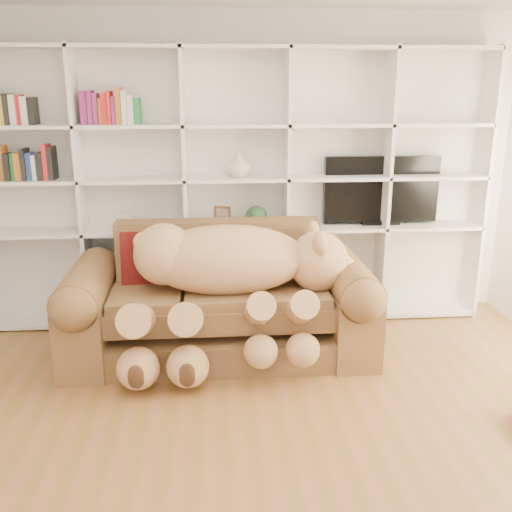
{
  "coord_description": "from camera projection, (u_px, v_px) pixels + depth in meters",
  "views": [
    {
      "loc": [
        -0.22,
        -2.62,
        2.05
      ],
      "look_at": [
        0.12,
        1.63,
        0.79
      ],
      "focal_mm": 40.0,
      "sensor_mm": 36.0,
      "label": 1
    }
  ],
  "objects": [
    {
      "name": "teddy_bear",
      "position": [
        229.0,
        276.0,
        4.27
      ],
      "size": [
        1.8,
        0.98,
        1.05
      ],
      "rotation": [
        0.0,
        0.0,
        0.05
      ],
      "color": "tan",
      "rests_on": "sofa"
    },
    {
      "name": "picture_frame",
      "position": [
        222.0,
        216.0,
        5.02
      ],
      "size": [
        0.15,
        0.07,
        0.18
      ],
      "primitive_type": "cube",
      "rotation": [
        0.0,
        0.0,
        -0.34
      ],
      "color": "brown",
      "rests_on": "bookshelf"
    },
    {
      "name": "bookshelf",
      "position": [
        208.0,
        177.0,
        4.97
      ],
      "size": [
        4.43,
        0.35,
        2.4
      ],
      "color": "white",
      "rests_on": "floor"
    },
    {
      "name": "snow_globe",
      "position": [
        169.0,
        221.0,
        5.0
      ],
      "size": [
        0.12,
        0.12,
        0.12
      ],
      "primitive_type": "sphere",
      "color": "silver",
      "rests_on": "bookshelf"
    },
    {
      "name": "figurine_tall",
      "position": [
        126.0,
        221.0,
        4.97
      ],
      "size": [
        0.1,
        0.1,
        0.15
      ],
      "primitive_type": "cylinder",
      "rotation": [
        0.0,
        0.0,
        -0.38
      ],
      "color": "silver",
      "rests_on": "bookshelf"
    },
    {
      "name": "figurine_short",
      "position": [
        137.0,
        223.0,
        4.98
      ],
      "size": [
        0.07,
        0.07,
        0.11
      ],
      "primitive_type": "cylinder",
      "rotation": [
        0.0,
        0.0,
        0.08
      ],
      "color": "silver",
      "rests_on": "bookshelf"
    },
    {
      "name": "wall_back",
      "position": [
        235.0,
        170.0,
        5.11
      ],
      "size": [
        5.0,
        0.02,
        2.7
      ],
      "primitive_type": "cube",
      "color": "white",
      "rests_on": "floor"
    },
    {
      "name": "tv",
      "position": [
        381.0,
        191.0,
        5.12
      ],
      "size": [
        1.04,
        0.18,
        0.61
      ],
      "color": "black",
      "rests_on": "bookshelf"
    },
    {
      "name": "sofa",
      "position": [
        220.0,
        306.0,
        4.55
      ],
      "size": [
        2.38,
        1.03,
        1.0
      ],
      "color": "brown",
      "rests_on": "floor"
    },
    {
      "name": "green_vase",
      "position": [
        256.0,
        216.0,
        5.05
      ],
      "size": [
        0.19,
        0.19,
        0.19
      ],
      "primitive_type": "sphere",
      "color": "#2A5231",
      "rests_on": "bookshelf"
    },
    {
      "name": "shelf_vase",
      "position": [
        239.0,
        164.0,
        4.91
      ],
      "size": [
        0.25,
        0.25,
        0.21
      ],
      "primitive_type": "imported",
      "rotation": [
        0.0,
        0.0,
        -0.25
      ],
      "color": "beige",
      "rests_on": "bookshelf"
    },
    {
      "name": "floor",
      "position": [
        258.0,
        480.0,
        3.1
      ],
      "size": [
        5.0,
        5.0,
        0.0
      ],
      "primitive_type": "plane",
      "color": "brown",
      "rests_on": "ground"
    },
    {
      "name": "throw_pillow",
      "position": [
        150.0,
        259.0,
        4.57
      ],
      "size": [
        0.46,
        0.27,
        0.47
      ],
      "primitive_type": "cube",
      "rotation": [
        -0.24,
        0.0,
        0.05
      ],
      "color": "#55100E",
      "rests_on": "sofa"
    }
  ]
}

